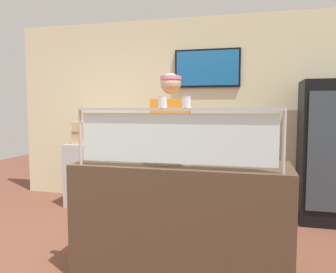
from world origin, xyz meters
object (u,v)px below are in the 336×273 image
worker_figure (171,147)px  pizza_tray (171,159)px  parmesan_shaker (163,103)px  drink_fridge (330,152)px  pepper_flake_shaker (186,103)px  pizza_server (170,157)px  pizza_box_stack (93,132)px

worker_figure → pizza_tray: bearing=-76.5°
parmesan_shaker → drink_fridge: drink_fridge is taller
drink_fridge → pepper_flake_shaker: bearing=-124.8°
parmesan_shaker → drink_fridge: bearing=51.8°
pepper_flake_shaker → pizza_server: bearing=121.7°
pizza_server → pizza_box_stack: pizza_box_stack is taller
worker_figure → drink_fridge: bearing=33.0°
pizza_tray → pizza_server: 0.03m
pizza_tray → drink_fridge: 2.30m
pizza_tray → worker_figure: bearing=103.5°
pizza_server → pizza_box_stack: 2.25m
drink_fridge → pizza_box_stack: 3.16m
pepper_flake_shaker → pizza_tray: bearing=120.7°
drink_fridge → pizza_tray: bearing=-134.2°
parmesan_shaker → worker_figure: (-0.15, 0.88, -0.45)m
pepper_flake_shaker → drink_fridge: (1.39, 2.00, -0.58)m
parmesan_shaker → worker_figure: worker_figure is taller
worker_figure → drink_fridge: worker_figure is taller
parmesan_shaker → drink_fridge: 2.61m
pizza_server → worker_figure: 0.56m
parmesan_shaker → pepper_flake_shaker: 0.18m
pizza_tray → pepper_flake_shaker: (0.21, -0.35, 0.48)m
pizza_server → worker_figure: (-0.13, 0.55, 0.02)m
worker_figure → pepper_flake_shaker: bearing=-69.1°
parmesan_shaker → pizza_box_stack: (-1.58, 1.96, -0.40)m
pepper_flake_shaker → worker_figure: worker_figure is taller
parmesan_shaker → pepper_flake_shaker: parmesan_shaker is taller
worker_figure → pizza_box_stack: bearing=142.9°
pizza_tray → worker_figure: (-0.13, 0.53, 0.04)m
pepper_flake_shaker → pizza_box_stack: pepper_flake_shaker is taller
pizza_tray → drink_fridge: size_ratio=0.30×
pizza_tray → pizza_server: bearing=-79.5°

